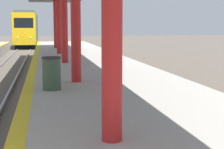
{
  "coord_description": "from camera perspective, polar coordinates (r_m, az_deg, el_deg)",
  "views": [
    {
      "loc": [
        2.09,
        -2.65,
        2.71
      ],
      "look_at": [
        5.64,
        16.62,
        0.16
      ],
      "focal_mm": 60.0,
      "sensor_mm": 36.0,
      "label": 1
    }
  ],
  "objects": [
    {
      "name": "train",
      "position": [
        52.61,
        -12.8,
        6.77
      ],
      "size": [
        2.66,
        18.72,
        4.48
      ],
      "color": "black",
      "rests_on": "ground"
    },
    {
      "name": "trash_bin",
      "position": [
        10.29,
        -9.19,
        0.19
      ],
      "size": [
        0.52,
        0.52,
        0.91
      ],
      "color": "#384C38",
      "rests_on": "platform_right"
    }
  ]
}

